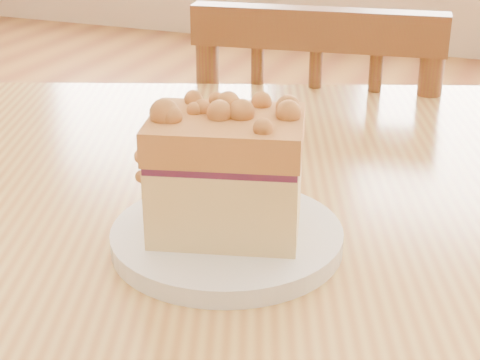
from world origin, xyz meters
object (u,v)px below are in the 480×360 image
object	(u,v)px
cafe_table_main	(70,298)
cake_slice	(225,168)
cafe_chair_main	(318,234)
plate	(227,238)

from	to	relation	value
cafe_table_main	cake_slice	size ratio (longest dim) A/B	10.48
cafe_chair_main	cake_slice	bearing A→B (deg)	89.16
cafe_table_main	cafe_chair_main	bearing A→B (deg)	61.89
plate	cake_slice	bearing A→B (deg)	-172.20
cafe_table_main	plate	size ratio (longest dim) A/B	7.62
cafe_chair_main	cake_slice	distance (m)	0.73
cafe_table_main	cafe_chair_main	size ratio (longest dim) A/B	1.71
cake_slice	cafe_table_main	bearing A→B (deg)	165.30
plate	cake_slice	xyz separation A→B (m)	(-0.00, -0.00, 0.06)
cafe_table_main	cafe_chair_main	xyz separation A→B (m)	(0.08, 0.62, -0.22)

